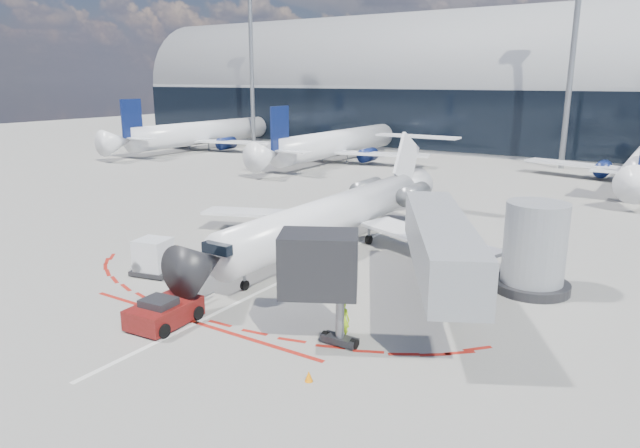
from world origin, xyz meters
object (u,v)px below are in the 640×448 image
Objects in this scene: ramp_worker at (343,319)px; regional_jet at (341,212)px; uld_container at (154,257)px; pushback_tug at (164,312)px.

regional_jet is at bearing -64.20° from ramp_worker.
uld_container is (-13.42, 1.31, 0.19)m from ramp_worker.
ramp_worker is (7.64, 3.23, 0.26)m from pushback_tug.
regional_jet reaches higher than uld_container.
regional_jet reaches higher than ramp_worker.
regional_jet is 15.59m from pushback_tug.
regional_jet is at bearing 84.69° from pushback_tug.
regional_jet is 10.65× the size of uld_container.
regional_jet reaches higher than pushback_tug.
uld_container is at bearing -118.90° from regional_jet.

